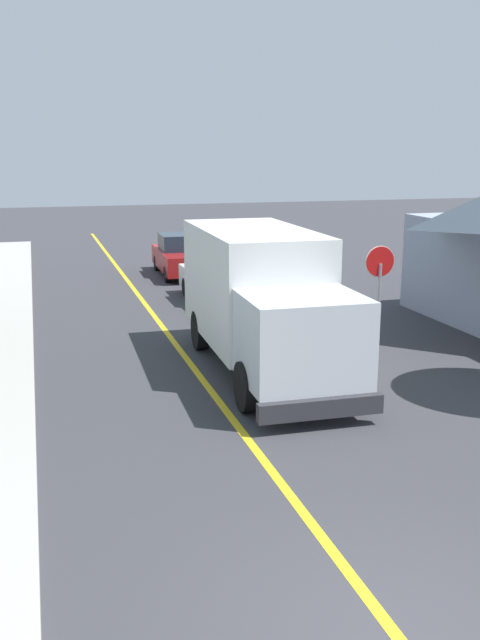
% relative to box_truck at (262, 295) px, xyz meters
% --- Properties ---
extents(ground_plane, '(120.00, 120.00, 0.00)m').
position_rel_box_truck_xyz_m(ground_plane, '(-1.51, -9.27, -1.77)').
color(ground_plane, '#38383D').
extents(centre_line_yellow, '(0.16, 56.00, 0.01)m').
position_rel_box_truck_xyz_m(centre_line_yellow, '(-1.51, 0.73, -1.76)').
color(centre_line_yellow, gold).
rests_on(centre_line_yellow, ground).
extents(box_truck, '(2.61, 7.25, 3.20)m').
position_rel_box_truck_xyz_m(box_truck, '(0.00, 0.00, 0.00)').
color(box_truck, silver).
rests_on(box_truck, ground).
extents(parked_car_near, '(1.81, 4.40, 1.67)m').
position_rel_box_truck_xyz_m(parked_car_near, '(0.89, 7.35, -0.97)').
color(parked_car_near, silver).
rests_on(parked_car_near, ground).
extents(parked_car_mid, '(1.93, 4.45, 1.67)m').
position_rel_box_truck_xyz_m(parked_car_mid, '(0.77, 12.89, -0.97)').
color(parked_car_mid, maroon).
rests_on(parked_car_mid, ground).
extents(stop_sign, '(0.80, 0.10, 2.65)m').
position_rel_box_truck_xyz_m(stop_sign, '(3.42, 0.85, 0.09)').
color(stop_sign, gray).
rests_on(stop_sign, ground).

